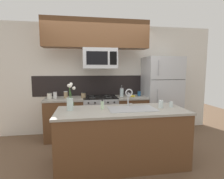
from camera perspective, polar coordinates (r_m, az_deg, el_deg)
ground_plane at (r=3.42m, az=-2.27°, el=-20.32°), size 10.00×10.00×0.00m
rear_partition at (r=4.36m, az=-0.51°, el=3.40°), size 5.20×0.10×2.60m
splash_band at (r=4.28m, az=-4.37°, el=1.31°), size 3.09×0.01×0.48m
back_counter_left at (r=4.09m, az=-15.10°, el=-9.05°), size 0.85×0.65×0.91m
back_counter_right at (r=4.21m, az=6.06°, el=-8.39°), size 0.72×0.65×0.91m
stove_range at (r=4.09m, az=-3.88°, el=-8.78°), size 0.76×0.64×0.93m
microwave at (r=3.92m, az=-4.00°, el=10.04°), size 0.74×0.40×0.44m
upper_cabinet_band at (r=3.95m, az=-5.05°, el=17.59°), size 2.27×0.34×0.60m
refrigerator at (r=4.40m, az=15.64°, el=-1.85°), size 0.83×0.74×1.83m
storage_jar_tall at (r=4.01m, az=-19.76°, el=-1.91°), size 0.10×0.10×0.14m
storage_jar_medium at (r=4.05m, az=-18.10°, el=-1.75°), size 0.09×0.09×0.14m
storage_jar_short at (r=3.99m, az=-14.86°, el=-1.66°), size 0.08×0.08×0.15m
storage_jar_squat at (r=3.95m, az=-9.34°, el=-1.83°), size 0.10×0.10×0.12m
banana_bunch at (r=4.06m, az=6.54°, el=-2.10°), size 0.19×0.16×0.08m
french_press at (r=4.11m, az=3.17°, el=-0.88°), size 0.09×0.09×0.27m
coffee_tin at (r=4.22m, az=8.83°, el=-1.36°), size 0.08×0.08×0.11m
island_counter at (r=2.95m, az=3.10°, el=-15.15°), size 2.06×0.83×0.91m
kitchen_sink at (r=2.87m, az=6.56°, el=-7.69°), size 0.76×0.44×0.16m
sink_faucet at (r=3.02m, az=5.51°, el=-1.78°), size 0.14×0.14×0.31m
dish_soap_bottle at (r=2.82m, az=-3.19°, el=-5.05°), size 0.06×0.05×0.16m
drinking_glass at (r=3.03m, az=15.68°, el=-4.58°), size 0.08×0.08×0.13m
spare_glass at (r=3.13m, az=18.71°, el=-4.62°), size 0.07×0.07×0.09m
flower_vase at (r=2.80m, az=-13.50°, el=-3.75°), size 0.14×0.12×0.43m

